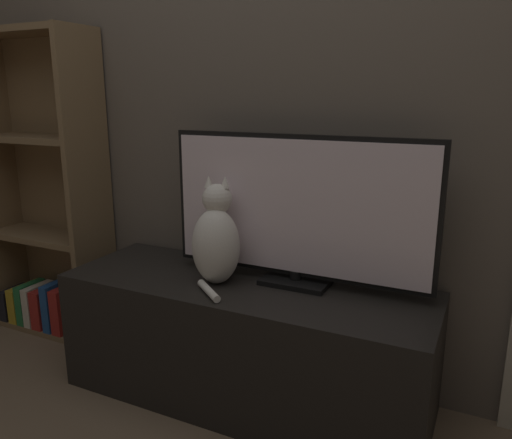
# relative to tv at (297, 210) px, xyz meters

# --- Properties ---
(wall_back) EXTENTS (4.80, 0.05, 2.60)m
(wall_back) POSITION_rel_tv_xyz_m (-0.18, 0.21, 0.49)
(wall_back) COLOR #60564C
(wall_back) RESTS_ON ground_plane
(tv_stand) EXTENTS (1.49, 0.51, 0.51)m
(tv_stand) POSITION_rel_tv_xyz_m (-0.18, -0.09, -0.55)
(tv_stand) COLOR black
(tv_stand) RESTS_ON ground_plane
(tv) EXTENTS (1.05, 0.16, 0.59)m
(tv) POSITION_rel_tv_xyz_m (0.00, 0.00, 0.00)
(tv) COLOR black
(tv) RESTS_ON tv_stand
(cat) EXTENTS (0.23, 0.29, 0.42)m
(cat) POSITION_rel_tv_xyz_m (-0.29, -0.12, -0.12)
(cat) COLOR silver
(cat) RESTS_ON tv_stand
(bookshelf) EXTENTS (0.67, 0.28, 1.54)m
(bookshelf) POSITION_rel_tv_xyz_m (-1.41, 0.08, -0.14)
(bookshelf) COLOR brown
(bookshelf) RESTS_ON ground_plane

